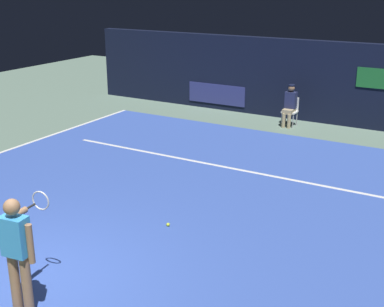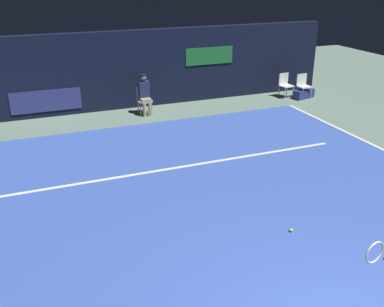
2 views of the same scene
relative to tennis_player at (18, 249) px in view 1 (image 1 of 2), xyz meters
name	(u,v)px [view 1 (image 1 of 2)]	position (x,y,z in m)	size (l,w,h in m)	color
ground_plane	(173,190)	(-0.55, 4.78, -0.99)	(31.23, 31.23, 0.00)	slate
court_surface	(173,190)	(-0.55, 4.78, -0.98)	(10.84, 10.67, 0.01)	#3856B2
line_sideline_right	(5,151)	(-5.92, 4.78, -0.97)	(0.10, 10.67, 0.01)	white
line_service	(213,165)	(-0.55, 6.65, -0.97)	(8.46, 0.10, 0.01)	white
back_wall	(291,79)	(-0.56, 12.09, 0.31)	(15.18, 0.33, 2.60)	black
tennis_player	(18,249)	(0.00, 0.00, 0.00)	(0.71, 0.93, 1.73)	#8C6647
line_judge_on_chair	(290,105)	(-0.18, 11.08, -0.30)	(0.44, 0.53, 1.32)	white
tennis_ball	(168,225)	(0.31, 3.22, -0.94)	(0.07, 0.07, 0.07)	#CCE033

